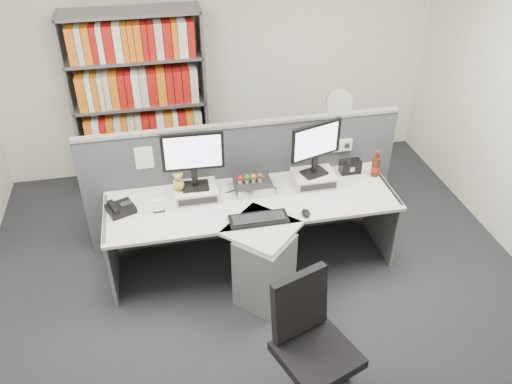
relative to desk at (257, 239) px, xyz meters
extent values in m
plane|color=#27292E|center=(0.00, -0.60, -0.46)|extent=(5.50, 5.50, 0.00)
cube|color=silver|center=(0.00, 2.15, 0.89)|extent=(5.00, 0.04, 2.70)
cube|color=#45474E|center=(0.00, 0.65, 0.17)|extent=(3.00, 0.05, 1.25)
cube|color=#9D9DA2|center=(0.00, 0.65, 0.80)|extent=(3.00, 0.07, 0.03)
cube|color=white|center=(0.95, 0.62, 0.49)|extent=(0.22, 0.04, 0.12)
cube|color=white|center=(-0.90, 0.63, 0.59)|extent=(0.16, 0.00, 0.22)
cube|color=white|center=(-0.50, 0.63, 0.59)|extent=(0.16, 0.00, 0.22)
cube|color=white|center=(0.70, 0.63, 0.59)|extent=(0.16, 0.00, 0.22)
cube|color=beige|center=(0.00, 0.22, 0.25)|extent=(2.60, 0.80, 0.03)
cube|color=beige|center=(0.00, -0.18, 0.25)|extent=(0.74, 0.74, 0.03)
cube|color=slate|center=(0.00, -0.30, -0.11)|extent=(0.57, 0.57, 0.69)
cube|color=slate|center=(-1.28, 0.22, -0.10)|extent=(0.03, 0.70, 0.72)
cube|color=slate|center=(1.28, 0.22, -0.10)|extent=(0.03, 0.70, 0.72)
cube|color=slate|center=(0.00, 0.58, -0.11)|extent=(2.50, 0.02, 0.45)
cube|color=beige|center=(-0.48, 0.38, 0.31)|extent=(0.38, 0.30, 0.10)
cube|color=black|center=(-0.48, 0.23, 0.31)|extent=(0.34, 0.01, 0.06)
cube|color=beige|center=(0.62, 0.38, 0.31)|extent=(0.38, 0.30, 0.10)
cube|color=black|center=(0.62, 0.23, 0.31)|extent=(0.34, 0.01, 0.06)
cube|color=black|center=(-0.48, 0.38, 0.37)|extent=(0.24, 0.18, 0.02)
cube|color=black|center=(-0.48, 0.38, 0.47)|extent=(0.05, 0.03, 0.19)
cube|color=black|center=(-0.48, 0.38, 0.73)|extent=(0.53, 0.06, 0.35)
cube|color=silver|center=(-0.48, 0.36, 0.73)|extent=(0.48, 0.02, 0.30)
cube|color=black|center=(0.62, 0.38, 0.37)|extent=(0.26, 0.22, 0.02)
cube|color=black|center=(0.62, 0.38, 0.46)|extent=(0.06, 0.04, 0.18)
cube|color=black|center=(0.62, 0.38, 0.71)|extent=(0.49, 0.19, 0.33)
cube|color=silver|center=(0.61, 0.37, 0.71)|extent=(0.43, 0.15, 0.28)
cube|color=black|center=(0.04, 0.40, 0.31)|extent=(0.33, 0.29, 0.09)
cube|color=silver|center=(0.04, 0.25, 0.31)|extent=(0.33, 0.01, 0.08)
cylinder|color=beige|center=(-0.08, 0.38, 0.37)|extent=(0.03, 0.03, 0.03)
sphere|color=#A5140F|center=(-0.08, 0.38, 0.41)|extent=(0.05, 0.05, 0.05)
cylinder|color=beige|center=(-0.02, 0.38, 0.37)|extent=(0.03, 0.03, 0.03)
sphere|color=#19721E|center=(-0.02, 0.38, 0.41)|extent=(0.05, 0.05, 0.05)
cylinder|color=beige|center=(0.04, 0.38, 0.37)|extent=(0.03, 0.03, 0.03)
sphere|color=orange|center=(0.04, 0.38, 0.41)|extent=(0.05, 0.05, 0.05)
cylinder|color=beige|center=(0.10, 0.38, 0.37)|extent=(0.03, 0.03, 0.03)
sphere|color=#593319|center=(0.10, 0.38, 0.41)|extent=(0.05, 0.05, 0.05)
cube|color=black|center=(-0.01, -0.08, 0.28)|extent=(0.50, 0.19, 0.03)
cube|color=black|center=(-0.01, -0.08, 0.29)|extent=(0.44, 0.13, 0.01)
ellipsoid|color=black|center=(0.41, -0.09, 0.29)|extent=(0.07, 0.12, 0.04)
cube|color=black|center=(-1.14, 0.29, 0.29)|extent=(0.28, 0.27, 0.06)
cube|color=black|center=(-1.20, 0.27, 0.34)|extent=(0.11, 0.19, 0.03)
cube|color=black|center=(-1.10, 0.31, 0.33)|extent=(0.11, 0.09, 0.01)
cube|color=black|center=(-0.82, 0.23, 0.27)|extent=(0.10, 0.06, 0.02)
cube|color=white|center=(-0.82, 0.21, 0.33)|extent=(0.09, 0.03, 0.10)
cube|color=white|center=(-0.82, 0.25, 0.33)|extent=(0.09, 0.03, 0.10)
sphere|color=#AD9539|center=(-0.63, 0.37, 0.41)|extent=(0.10, 0.10, 0.10)
sphere|color=#AD9539|center=(-0.63, 0.37, 0.50)|extent=(0.07, 0.07, 0.07)
sphere|color=#AD9539|center=(-0.66, 0.37, 0.52)|extent=(0.03, 0.03, 0.03)
sphere|color=#AD9539|center=(-0.60, 0.37, 0.52)|extent=(0.03, 0.03, 0.03)
cube|color=black|center=(1.01, 0.49, 0.33)|extent=(0.20, 0.11, 0.13)
cylinder|color=#3F190A|center=(1.23, 0.38, 0.36)|extent=(0.08, 0.08, 0.20)
cylinder|color=#A5140F|center=(1.23, 0.38, 0.34)|extent=(0.08, 0.08, 0.05)
cylinder|color=#3F190A|center=(1.23, 0.38, 0.49)|extent=(0.03, 0.03, 0.05)
cylinder|color=#A5140F|center=(1.23, 0.38, 0.52)|extent=(0.03, 0.03, 0.01)
cube|color=slate|center=(-1.59, 1.85, 0.54)|extent=(0.03, 0.40, 2.00)
cube|color=slate|center=(-0.21, 1.85, 0.54)|extent=(0.03, 0.40, 2.00)
cube|color=slate|center=(-0.90, 2.04, 0.54)|extent=(1.40, 0.02, 2.00)
cube|color=slate|center=(-0.90, 1.85, -0.44)|extent=(1.38, 0.40, 0.03)
cube|color=slate|center=(-0.90, 1.85, 0.06)|extent=(1.38, 0.40, 0.03)
cube|color=slate|center=(-0.90, 1.85, 0.56)|extent=(1.38, 0.40, 0.03)
cube|color=slate|center=(-0.90, 1.85, 1.06)|extent=(1.38, 0.40, 0.03)
cube|color=slate|center=(-0.90, 1.85, 1.52)|extent=(1.38, 0.40, 0.03)
cube|color=#A5140F|center=(-0.90, 1.82, -0.24)|extent=(1.24, 0.28, 0.36)
cube|color=orange|center=(-0.90, 1.82, 0.26)|extent=(1.24, 0.28, 0.36)
cube|color=beige|center=(-0.90, 1.82, 0.76)|extent=(1.24, 0.28, 0.36)
cube|color=white|center=(-0.90, 1.82, 1.26)|extent=(1.24, 0.28, 0.36)
cube|color=slate|center=(1.20, 1.40, -0.11)|extent=(0.45, 0.60, 0.70)
cube|color=black|center=(1.20, 1.10, 0.06)|extent=(0.40, 0.02, 0.28)
cube|color=black|center=(1.20, 1.10, -0.26)|extent=(0.40, 0.02, 0.28)
cylinder|color=white|center=(1.20, 1.40, 0.26)|extent=(0.17, 0.17, 0.03)
cylinder|color=white|center=(1.20, 1.40, 0.36)|extent=(0.03, 0.03, 0.17)
cylinder|color=white|center=(1.20, 1.39, 0.58)|extent=(0.28, 0.12, 0.28)
cylinder|color=silver|center=(1.20, 1.41, 0.58)|extent=(0.28, 0.11, 0.28)
cylinder|color=silver|center=(0.13, -1.34, -0.19)|extent=(0.05, 0.05, 0.42)
cube|color=black|center=(0.13, -1.34, 0.04)|extent=(0.63, 0.63, 0.07)
cube|color=black|center=(0.05, -1.13, 0.34)|extent=(0.44, 0.25, 0.49)
cube|color=black|center=(0.31, -1.27, -0.41)|extent=(0.32, 0.16, 0.04)
cylinder|color=black|center=(0.43, -1.23, -0.42)|extent=(0.05, 0.05, 0.03)
cube|color=black|center=(0.12, -1.15, -0.41)|extent=(0.06, 0.32, 0.04)
cylinder|color=black|center=(0.12, -1.02, -0.42)|extent=(0.05, 0.05, 0.03)
camera|label=1|loc=(-0.75, -3.51, 2.95)|focal=36.68mm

